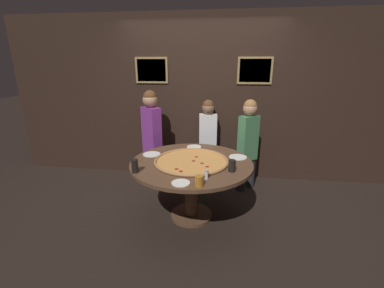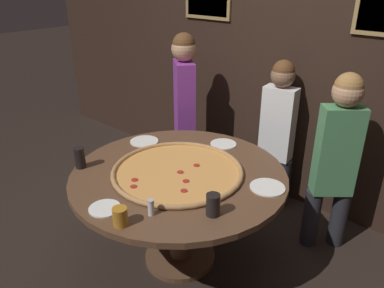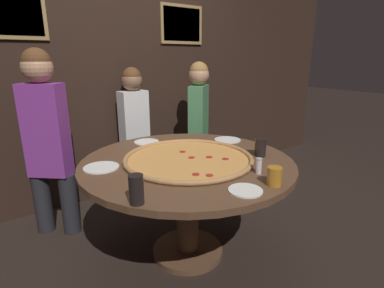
{
  "view_description": "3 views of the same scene",
  "coord_description": "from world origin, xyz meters",
  "px_view_note": "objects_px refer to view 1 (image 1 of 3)",
  "views": [
    {
      "loc": [
        0.36,
        -2.82,
        1.85
      ],
      "look_at": [
        -0.0,
        0.08,
        0.93
      ],
      "focal_mm": 24.0,
      "sensor_mm": 36.0,
      "label": 1
    },
    {
      "loc": [
        1.5,
        -1.6,
        1.97
      ],
      "look_at": [
        0.06,
        0.06,
        0.94
      ],
      "focal_mm": 35.0,
      "sensor_mm": 36.0,
      "label": 2
    },
    {
      "loc": [
        -1.08,
        -1.61,
        1.42
      ],
      "look_at": [
        0.1,
        0.09,
        0.81
      ],
      "focal_mm": 28.0,
      "sensor_mm": 36.0,
      "label": 3
    }
  ],
  "objects_px": {
    "giant_pizza": "(192,161)",
    "drink_cup_near_left": "(232,166)",
    "condiment_shaker": "(207,174)",
    "diner_far_right": "(208,136)",
    "drink_cup_far_left": "(135,166)",
    "white_plate_beside_cup": "(181,183)",
    "dining_table": "(191,173)",
    "diner_side_left": "(152,133)",
    "white_plate_right_side": "(152,154)",
    "white_plate_left_side": "(238,157)",
    "diner_centre_back": "(248,140)",
    "drink_cup_centre_back": "(199,181)",
    "white_plate_far_back": "(194,147)"
  },
  "relations": [
    {
      "from": "dining_table",
      "to": "giant_pizza",
      "type": "height_order",
      "value": "giant_pizza"
    },
    {
      "from": "white_plate_right_side",
      "to": "diner_far_right",
      "type": "distance_m",
      "value": 1.15
    },
    {
      "from": "diner_side_left",
      "to": "diner_centre_back",
      "type": "bearing_deg",
      "value": -140.17
    },
    {
      "from": "dining_table",
      "to": "diner_centre_back",
      "type": "distance_m",
      "value": 1.15
    },
    {
      "from": "white_plate_far_back",
      "to": "diner_far_right",
      "type": "distance_m",
      "value": 0.59
    },
    {
      "from": "diner_side_left",
      "to": "diner_far_right",
      "type": "xyz_separation_m",
      "value": [
        0.84,
        0.26,
        -0.09
      ]
    },
    {
      "from": "condiment_shaker",
      "to": "diner_side_left",
      "type": "relative_size",
      "value": 0.07
    },
    {
      "from": "dining_table",
      "to": "condiment_shaker",
      "type": "distance_m",
      "value": 0.54
    },
    {
      "from": "drink_cup_centre_back",
      "to": "diner_side_left",
      "type": "height_order",
      "value": "diner_side_left"
    },
    {
      "from": "white_plate_beside_cup",
      "to": "diner_far_right",
      "type": "bearing_deg",
      "value": 85.06
    },
    {
      "from": "giant_pizza",
      "to": "white_plate_beside_cup",
      "type": "height_order",
      "value": "giant_pizza"
    },
    {
      "from": "condiment_shaker",
      "to": "white_plate_left_side",
      "type": "bearing_deg",
      "value": 62.83
    },
    {
      "from": "diner_side_left",
      "to": "dining_table",
      "type": "bearing_deg",
      "value": 169.79
    },
    {
      "from": "white_plate_far_back",
      "to": "diner_centre_back",
      "type": "distance_m",
      "value": 0.82
    },
    {
      "from": "drink_cup_far_left",
      "to": "white_plate_right_side",
      "type": "bearing_deg",
      "value": 88.15
    },
    {
      "from": "giant_pizza",
      "to": "condiment_shaker",
      "type": "distance_m",
      "value": 0.49
    },
    {
      "from": "drink_cup_near_left",
      "to": "white_plate_far_back",
      "type": "height_order",
      "value": "drink_cup_near_left"
    },
    {
      "from": "diner_side_left",
      "to": "giant_pizza",
      "type": "bearing_deg",
      "value": 169.49
    },
    {
      "from": "drink_cup_far_left",
      "to": "white_plate_beside_cup",
      "type": "height_order",
      "value": "drink_cup_far_left"
    },
    {
      "from": "drink_cup_near_left",
      "to": "white_plate_far_back",
      "type": "xyz_separation_m",
      "value": [
        -0.5,
        0.78,
        -0.06
      ]
    },
    {
      "from": "diner_side_left",
      "to": "diner_centre_back",
      "type": "xyz_separation_m",
      "value": [
        1.45,
        -0.0,
        -0.06
      ]
    },
    {
      "from": "drink_cup_far_left",
      "to": "diner_far_right",
      "type": "bearing_deg",
      "value": 65.98
    },
    {
      "from": "white_plate_far_back",
      "to": "white_plate_left_side",
      "type": "bearing_deg",
      "value": -29.68
    },
    {
      "from": "white_plate_left_side",
      "to": "diner_centre_back",
      "type": "bearing_deg",
      "value": 75.12
    },
    {
      "from": "condiment_shaker",
      "to": "diner_far_right",
      "type": "height_order",
      "value": "diner_far_right"
    },
    {
      "from": "dining_table",
      "to": "diner_centre_back",
      "type": "xyz_separation_m",
      "value": [
        0.73,
        0.87,
        0.18
      ]
    },
    {
      "from": "white_plate_right_side",
      "to": "white_plate_beside_cup",
      "type": "height_order",
      "value": "same"
    },
    {
      "from": "white_plate_right_side",
      "to": "condiment_shaker",
      "type": "height_order",
      "value": "condiment_shaker"
    },
    {
      "from": "drink_cup_near_left",
      "to": "condiment_shaker",
      "type": "xyz_separation_m",
      "value": [
        -0.26,
        -0.22,
        -0.02
      ]
    },
    {
      "from": "dining_table",
      "to": "white_plate_left_side",
      "type": "relative_size",
      "value": 6.58
    },
    {
      "from": "diner_side_left",
      "to": "white_plate_beside_cup",
      "type": "bearing_deg",
      "value": 155.45
    },
    {
      "from": "white_plate_right_side",
      "to": "white_plate_beside_cup",
      "type": "xyz_separation_m",
      "value": [
        0.51,
        -0.77,
        0.0
      ]
    },
    {
      "from": "drink_cup_centre_back",
      "to": "giant_pizza",
      "type": "bearing_deg",
      "value": 103.93
    },
    {
      "from": "dining_table",
      "to": "drink_cup_far_left",
      "type": "xyz_separation_m",
      "value": [
        -0.56,
        -0.39,
        0.22
      ]
    },
    {
      "from": "condiment_shaker",
      "to": "diner_centre_back",
      "type": "xyz_separation_m",
      "value": [
        0.52,
        1.32,
        -0.01
      ]
    },
    {
      "from": "drink_cup_near_left",
      "to": "diner_far_right",
      "type": "height_order",
      "value": "diner_far_right"
    },
    {
      "from": "white_plate_left_side",
      "to": "diner_side_left",
      "type": "relative_size",
      "value": 0.15
    },
    {
      "from": "dining_table",
      "to": "condiment_shaker",
      "type": "height_order",
      "value": "condiment_shaker"
    },
    {
      "from": "giant_pizza",
      "to": "diner_centre_back",
      "type": "height_order",
      "value": "diner_centre_back"
    },
    {
      "from": "drink_cup_centre_back",
      "to": "condiment_shaker",
      "type": "distance_m",
      "value": 0.18
    },
    {
      "from": "drink_cup_centre_back",
      "to": "white_plate_beside_cup",
      "type": "height_order",
      "value": "drink_cup_centre_back"
    },
    {
      "from": "dining_table",
      "to": "white_plate_beside_cup",
      "type": "relative_size",
      "value": 7.93
    },
    {
      "from": "dining_table",
      "to": "white_plate_beside_cup",
      "type": "bearing_deg",
      "value": -92.84
    },
    {
      "from": "white_plate_right_side",
      "to": "drink_cup_centre_back",
      "type": "bearing_deg",
      "value": -49.31
    },
    {
      "from": "giant_pizza",
      "to": "drink_cup_near_left",
      "type": "bearing_deg",
      "value": -24.99
    },
    {
      "from": "drink_cup_far_left",
      "to": "white_plate_beside_cup",
      "type": "relative_size",
      "value": 0.81
    },
    {
      "from": "dining_table",
      "to": "diner_centre_back",
      "type": "height_order",
      "value": "diner_centre_back"
    },
    {
      "from": "drink_cup_centre_back",
      "to": "white_plate_right_side",
      "type": "distance_m",
      "value": 1.06
    },
    {
      "from": "drink_cup_centre_back",
      "to": "drink_cup_near_left",
      "type": "bearing_deg",
      "value": 51.3
    },
    {
      "from": "drink_cup_near_left",
      "to": "drink_cup_centre_back",
      "type": "xyz_separation_m",
      "value": [
        -0.31,
        -0.39,
        -0.01
      ]
    }
  ]
}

